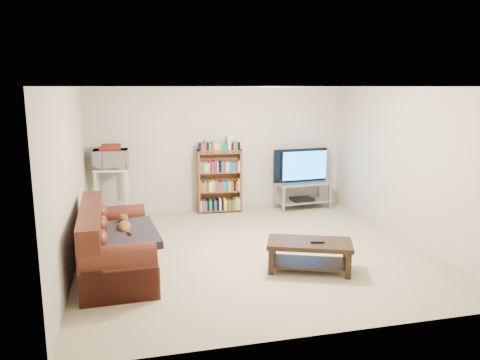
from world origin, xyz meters
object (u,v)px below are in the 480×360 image
object	(u,v)px
sofa	(111,249)
coffee_table	(309,250)
bookshelf	(220,180)
tv_stand	(302,191)

from	to	relation	value
sofa	coffee_table	size ratio (longest dim) A/B	1.70
coffee_table	bookshelf	size ratio (longest dim) A/B	1.00
coffee_table	bookshelf	xyz separation A→B (m)	(-0.57, 3.20, 0.35)
bookshelf	sofa	bearing A→B (deg)	-123.08
sofa	bookshelf	bearing A→B (deg)	51.10
tv_stand	sofa	bearing A→B (deg)	-150.82
coffee_table	tv_stand	bearing A→B (deg)	92.17
bookshelf	tv_stand	bearing A→B (deg)	-0.79
tv_stand	bookshelf	xyz separation A→B (m)	(-1.66, 0.14, 0.27)
sofa	tv_stand	distance (m)	4.39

